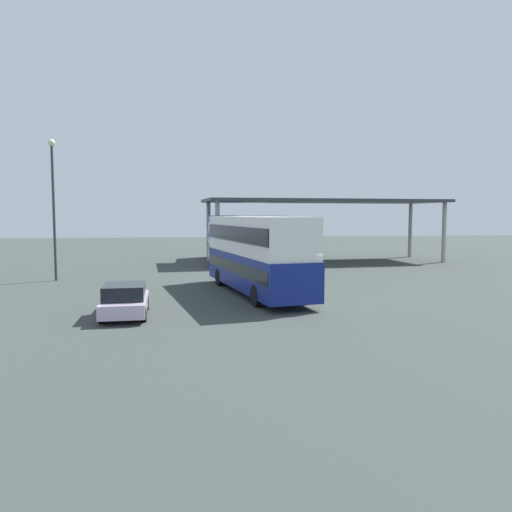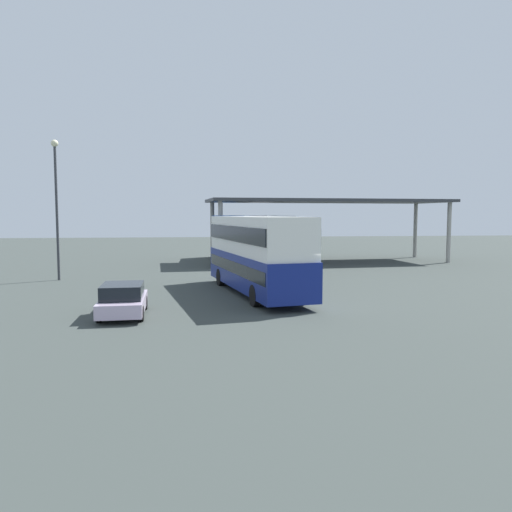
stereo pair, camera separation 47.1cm
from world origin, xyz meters
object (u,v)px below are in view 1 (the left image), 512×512
object	(u,v)px
double_decker_mid_row	(264,236)
double_decker_main	(256,252)
parked_hatchback	(125,300)
double_decker_near_canopy	(222,237)
lamppost_tall	(53,194)

from	to	relation	value
double_decker_mid_row	double_decker_main	bearing A→B (deg)	165.77
double_decker_mid_row	parked_hatchback	bearing A→B (deg)	153.80
double_decker_main	double_decker_mid_row	xyz separation A→B (m)	(3.18, 17.96, 0.00)
parked_hatchback	double_decker_near_canopy	size ratio (longest dim) A/B	0.37
double_decker_main	double_decker_mid_row	world-z (taller)	double_decker_mid_row
parked_hatchback	double_decker_near_canopy	xyz separation A→B (m)	(5.57, 22.75, 1.57)
double_decker_main	parked_hatchback	distance (m)	8.09
lamppost_tall	double_decker_mid_row	bearing A→B (deg)	36.44
double_decker_main	parked_hatchback	bearing A→B (deg)	119.19
double_decker_near_canopy	lamppost_tall	bearing A→B (deg)	134.52
double_decker_main	parked_hatchback	xyz separation A→B (m)	(-6.12, -5.05, -1.56)
double_decker_near_canopy	double_decker_mid_row	world-z (taller)	double_decker_near_canopy
double_decker_mid_row	lamppost_tall	distance (m)	18.92
double_decker_near_canopy	double_decker_mid_row	xyz separation A→B (m)	(3.73, 0.25, -0.00)
double_decker_near_canopy	double_decker_mid_row	distance (m)	3.74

